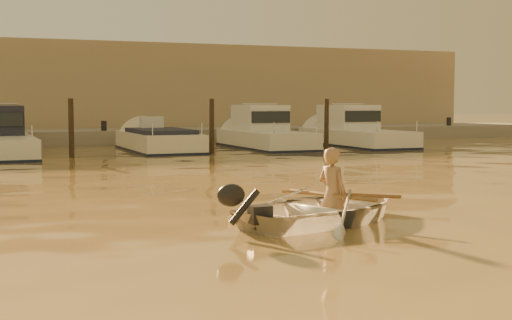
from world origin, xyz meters
name	(u,v)px	position (x,y,z in m)	size (l,w,h in m)	color
ground_plane	(203,219)	(0.00, 0.00, 0.00)	(160.00, 160.00, 0.00)	olive
dinghy	(328,208)	(1.73, -1.01, 0.22)	(2.33, 3.26, 0.68)	silver
person	(332,194)	(1.83, -0.97, 0.43)	(0.54, 0.35, 1.47)	#A07750
outboard_motor	(259,215)	(0.34, -1.55, 0.28)	(0.90, 0.40, 0.70)	black
oar_port	(339,194)	(1.97, -0.92, 0.42)	(0.06, 0.06, 2.10)	brown
oar_starboard	(330,195)	(1.78, -0.99, 0.42)	(0.06, 0.06, 2.10)	brown
moored_boat_3	(159,145)	(3.38, 16.00, 0.22)	(2.23, 6.38, 0.95)	beige
moored_boat_4	(265,133)	(7.85, 16.00, 0.62)	(2.18, 6.75, 1.75)	silver
moored_boat_5	(355,131)	(12.07, 16.00, 0.62)	(2.24, 7.52, 1.75)	silver
piling_2	(71,131)	(-0.20, 13.80, 0.90)	(0.18, 0.18, 2.20)	#2D2319
piling_3	(212,129)	(4.80, 13.80, 0.90)	(0.18, 0.18, 2.20)	#2D2319
piling_4	(326,127)	(9.50, 13.80, 0.90)	(0.18, 0.18, 2.20)	#2D2319
fender_c	(12,158)	(-2.15, 13.00, 0.10)	(0.30, 0.30, 0.30)	white
fender_d	(182,152)	(3.62, 13.58, 0.10)	(0.30, 0.30, 0.30)	#C47417
fender_e	(285,150)	(7.45, 13.18, 0.10)	(0.30, 0.30, 0.30)	white
quay	(52,141)	(0.00, 21.50, 0.15)	(52.00, 4.00, 1.00)	gray
waterfront_building	(39,92)	(0.00, 27.00, 2.40)	(46.00, 7.00, 4.80)	#9E8466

